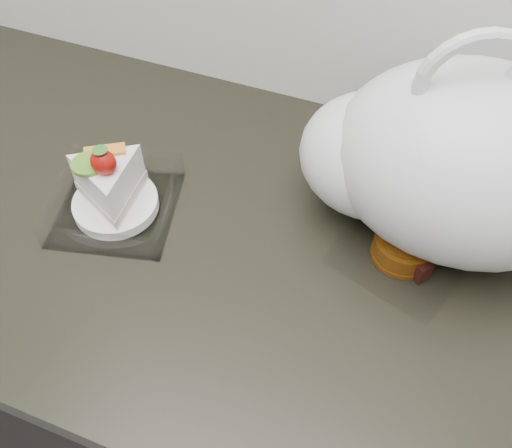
% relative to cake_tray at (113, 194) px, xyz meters
% --- Properties ---
extents(counter, '(2.04, 0.64, 0.90)m').
position_rel_cake_tray_xyz_m(counter, '(0.13, 0.02, -0.48)').
color(counter, black).
rests_on(counter, ground).
extents(cake_tray, '(0.20, 0.20, 0.13)m').
position_rel_cake_tray_xyz_m(cake_tray, '(0.00, 0.00, 0.00)').
color(cake_tray, white).
rests_on(cake_tray, counter).
extents(mooncake_wrap, '(0.20, 0.19, 0.04)m').
position_rel_cake_tray_xyz_m(mooncake_wrap, '(0.40, 0.07, -0.02)').
color(mooncake_wrap, white).
rests_on(mooncake_wrap, counter).
extents(plastic_bag, '(0.42, 0.32, 0.31)m').
position_rel_cake_tray_xyz_m(plastic_bag, '(0.42, 0.14, 0.09)').
color(plastic_bag, silver).
rests_on(plastic_bag, counter).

